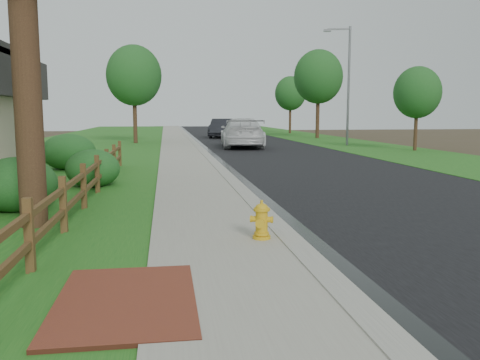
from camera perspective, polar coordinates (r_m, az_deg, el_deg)
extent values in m
plane|color=#3E3622|center=(7.36, 5.58, -10.29)|extent=(120.00, 120.00, 0.00)
cube|color=black|center=(42.33, 0.22, 4.49)|extent=(8.00, 90.00, 0.02)
cube|color=gray|center=(41.91, -5.49, 4.50)|extent=(0.40, 90.00, 0.12)
cube|color=black|center=(41.93, -5.01, 4.45)|extent=(0.50, 90.00, 0.00)
cube|color=gray|center=(41.87, -7.27, 4.46)|extent=(2.20, 90.00, 0.10)
cube|color=#195919|center=(41.87, -9.88, 4.38)|extent=(1.60, 90.00, 0.06)
cube|color=#195919|center=(42.33, -16.95, 4.18)|extent=(9.00, 90.00, 0.04)
cube|color=#195919|center=(43.90, 9.19, 4.52)|extent=(6.00, 90.00, 0.04)
cube|color=brown|center=(6.22, -12.66, -13.31)|extent=(1.60, 2.40, 0.11)
cube|color=#4A3218|center=(7.64, -22.58, -5.92)|extent=(0.12, 0.12, 1.10)
cube|color=#4A3218|center=(9.93, -19.22, -2.75)|extent=(0.12, 0.12, 1.10)
cube|color=#4A3218|center=(12.27, -17.14, -0.77)|extent=(0.12, 0.12, 1.10)
cube|color=#4A3218|center=(14.62, -15.73, 0.57)|extent=(0.12, 0.12, 1.10)
cube|color=#4A3218|center=(16.99, -14.71, 1.54)|extent=(0.12, 0.12, 1.10)
cube|color=#4A3218|center=(19.37, -13.94, 2.27)|extent=(0.12, 0.12, 1.10)
cube|color=#4A3218|center=(21.75, -13.34, 2.84)|extent=(0.12, 0.12, 1.10)
cube|color=#4A3218|center=(6.54, -25.11, -9.16)|extent=(0.08, 2.35, 0.10)
cube|color=#4A3218|center=(6.44, -25.31, -5.75)|extent=(0.08, 2.35, 0.10)
cube|color=#4A3218|center=(8.80, -20.64, -4.77)|extent=(0.08, 2.35, 0.10)
cube|color=#4A3218|center=(8.72, -20.77, -2.20)|extent=(0.08, 2.35, 0.10)
cube|color=#4A3218|center=(11.11, -18.05, -2.16)|extent=(0.08, 2.35, 0.10)
cube|color=#4A3218|center=(11.05, -18.13, -0.12)|extent=(0.08, 2.35, 0.10)
cube|color=#4A3218|center=(13.46, -16.36, -0.46)|extent=(0.08, 2.35, 0.10)
cube|color=#4A3218|center=(13.41, -16.42, 1.23)|extent=(0.08, 2.35, 0.10)
cube|color=#4A3218|center=(15.82, -15.17, 0.73)|extent=(0.08, 2.35, 0.10)
cube|color=#4A3218|center=(15.78, -15.22, 2.18)|extent=(0.08, 2.35, 0.10)
cube|color=#4A3218|center=(18.19, -14.29, 1.62)|extent=(0.08, 2.35, 0.10)
cube|color=#4A3218|center=(18.15, -14.33, 2.87)|extent=(0.08, 2.35, 0.10)
cube|color=#4A3218|center=(20.57, -13.62, 2.30)|extent=(0.08, 2.35, 0.10)
cube|color=#4A3218|center=(20.54, -13.65, 3.41)|extent=(0.08, 2.35, 0.10)
cylinder|color=#341F15|center=(10.63, -22.79, 9.65)|extent=(0.52, 0.52, 5.50)
cylinder|color=gold|center=(8.82, 2.43, -6.40)|extent=(0.31, 0.31, 0.05)
cylinder|color=gold|center=(8.76, 2.44, -4.84)|extent=(0.21, 0.21, 0.47)
cylinder|color=gold|center=(8.80, 2.43, -6.00)|extent=(0.26, 0.26, 0.05)
cylinder|color=gold|center=(8.71, 2.45, -3.32)|extent=(0.28, 0.28, 0.05)
ellipsoid|color=gold|center=(8.71, 2.45, -3.20)|extent=(0.23, 0.23, 0.17)
cylinder|color=gold|center=(8.69, 2.45, -2.49)|extent=(0.05, 0.05, 0.06)
cylinder|color=gold|center=(8.62, 2.30, -4.85)|extent=(0.17, 0.15, 0.14)
cylinder|color=gold|center=(8.77, 1.44, -4.39)|extent=(0.15, 0.14, 0.11)
cylinder|color=gold|center=(8.72, 3.45, -4.47)|extent=(0.15, 0.14, 0.11)
imported|color=silver|center=(33.25, 0.22, 5.31)|extent=(3.14, 6.70, 1.89)
imported|color=black|center=(43.96, -0.12, 5.50)|extent=(2.49, 4.23, 1.35)
imported|color=black|center=(46.73, -2.05, 5.84)|extent=(3.04, 5.51, 1.72)
cylinder|color=slate|center=(35.81, 12.09, 10.18)|extent=(0.16, 0.16, 8.02)
cube|color=slate|center=(36.12, 11.09, 16.30)|extent=(1.59, 0.47, 0.11)
cube|color=slate|center=(36.03, 9.77, 16.21)|extent=(0.52, 0.30, 0.16)
ellipsoid|color=brown|center=(15.14, -24.75, -0.15)|extent=(1.32, 1.05, 0.82)
ellipsoid|color=#1A4B1C|center=(12.66, -23.79, -0.46)|extent=(2.11, 2.11, 1.26)
ellipsoid|color=#1A4B1C|center=(15.98, -16.19, 1.25)|extent=(2.08, 2.08, 1.17)
ellipsoid|color=#1A4B1C|center=(21.20, -18.68, 2.99)|extent=(2.73, 2.73, 1.44)
cylinder|color=#341F15|center=(31.96, 19.14, 5.79)|extent=(0.21, 0.21, 3.02)
ellipsoid|color=#1A4B1C|center=(31.98, 19.29, 9.27)|extent=(2.76, 2.76, 3.04)
cylinder|color=#341F15|center=(38.60, -11.72, 7.27)|extent=(0.30, 0.30, 4.36)
ellipsoid|color=#1A4B1C|center=(38.70, -11.83, 11.43)|extent=(4.03, 4.03, 4.43)
cylinder|color=#341F15|center=(45.85, 8.72, 7.59)|extent=(0.33, 0.33, 4.74)
ellipsoid|color=#1A4B1C|center=(45.96, 8.79, 11.40)|extent=(4.29, 4.29, 4.72)
cylinder|color=#341F15|center=(56.58, 5.65, 7.16)|extent=(0.26, 0.26, 3.84)
ellipsoid|color=#1A4B1C|center=(56.62, 5.68, 9.66)|extent=(3.39, 3.39, 3.73)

